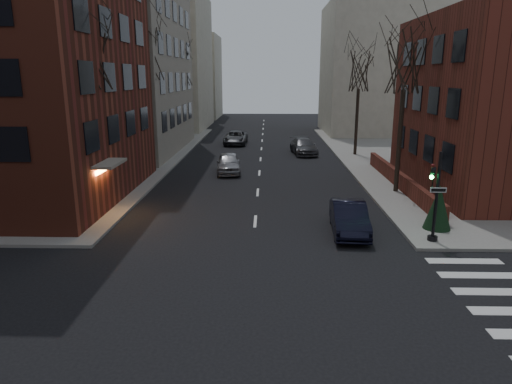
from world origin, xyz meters
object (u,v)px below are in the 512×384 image
(streetlamp_far, at_px, (190,103))
(parked_sedan, at_px, (349,218))
(car_lane_far, at_px, (236,138))
(sandwich_board, at_px, (422,197))
(streetlamp_near, at_px, (144,120))
(car_lane_silver, at_px, (229,163))
(tree_left_a, at_px, (86,52))
(traffic_signal, at_px, (435,202))
(tree_right_b, at_px, (359,72))
(tree_left_c, at_px, (180,68))
(evergreen_shrub, at_px, (438,207))
(tree_left_b, at_px, (146,54))
(tree_right_a, at_px, (406,63))
(car_lane_gray, at_px, (304,146))

(streetlamp_far, bearing_deg, parked_sedan, -68.10)
(car_lane_far, bearing_deg, sandwich_board, -61.32)
(streetlamp_near, relative_size, car_lane_silver, 1.41)
(tree_left_a, distance_m, streetlamp_far, 28.32)
(streetlamp_far, bearing_deg, traffic_signal, -63.94)
(streetlamp_far, bearing_deg, tree_right_b, -30.47)
(streetlamp_far, bearing_deg, tree_left_c, -106.70)
(tree_left_c, bearing_deg, car_lane_silver, -68.05)
(streetlamp_near, relative_size, evergreen_shrub, 2.94)
(tree_left_c, bearing_deg, traffic_signal, -61.64)
(tree_left_a, bearing_deg, car_lane_silver, 57.50)
(tree_left_b, bearing_deg, car_lane_far, 65.53)
(tree_left_b, relative_size, streetlamp_far, 1.72)
(traffic_signal, height_order, tree_right_a, tree_right_a)
(parked_sedan, bearing_deg, car_lane_silver, 119.96)
(car_lane_far, bearing_deg, tree_left_b, -112.98)
(tree_left_b, height_order, sandwich_board, tree_left_b)
(car_lane_gray, xyz_separation_m, car_lane_far, (-6.92, 6.23, -0.03))
(traffic_signal, relative_size, evergreen_shrub, 1.87)
(tree_right_b, bearing_deg, sandwich_board, -87.66)
(car_lane_gray, height_order, evergreen_shrub, evergreen_shrub)
(tree_right_a, height_order, parked_sedan, tree_right_a)
(tree_right_b, distance_m, car_lane_gray, 8.37)
(tree_left_c, bearing_deg, streetlamp_far, 73.30)
(tree_left_c, distance_m, parked_sedan, 33.27)
(car_lane_gray, bearing_deg, tree_left_a, -131.03)
(tree_left_c, height_order, streetlamp_near, tree_left_c)
(tree_left_c, bearing_deg, tree_right_b, -24.44)
(tree_right_b, distance_m, parked_sedan, 23.07)
(tree_left_b, xyz_separation_m, car_lane_gray, (12.86, 6.83, -8.17))
(tree_right_b, bearing_deg, tree_left_a, -134.36)
(tree_left_c, height_order, streetlamp_far, tree_left_c)
(car_lane_silver, bearing_deg, streetlamp_far, 102.96)
(tree_right_a, height_order, evergreen_shrub, tree_right_a)
(car_lane_gray, distance_m, car_lane_far, 9.31)
(tree_left_b, relative_size, parked_sedan, 2.40)
(tree_left_a, height_order, tree_right_b, tree_left_a)
(tree_right_b, xyz_separation_m, streetlamp_near, (-17.00, -10.00, -3.35))
(car_lane_gray, bearing_deg, parked_sedan, -95.56)
(tree_left_b, xyz_separation_m, tree_right_a, (17.60, -8.00, -0.88))
(parked_sedan, bearing_deg, tree_right_a, 63.82)
(tree_left_b, bearing_deg, parked_sedan, -49.56)
(evergreen_shrub, bearing_deg, traffic_signal, -116.59)
(tree_right_a, relative_size, car_lane_gray, 1.91)
(tree_left_c, distance_m, streetlamp_near, 18.40)
(traffic_signal, distance_m, streetlamp_near, 20.86)
(car_lane_gray, xyz_separation_m, evergreen_shrub, (4.70, -22.18, 0.48))
(sandwich_board, bearing_deg, parked_sedan, -116.74)
(streetlamp_near, height_order, evergreen_shrub, streetlamp_near)
(tree_right_b, relative_size, streetlamp_near, 1.46)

